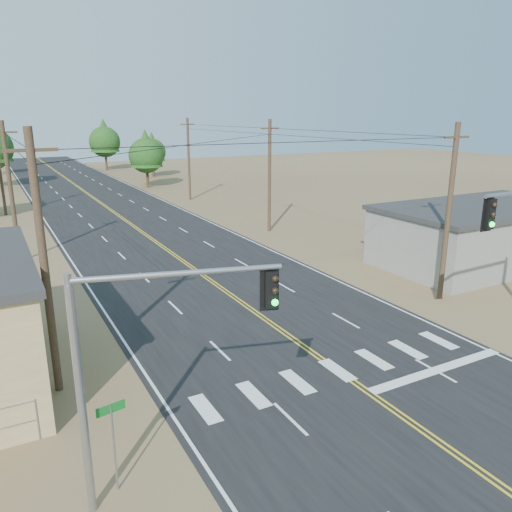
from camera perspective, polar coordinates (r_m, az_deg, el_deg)
ground at (r=17.31m, az=26.98°, el=-22.95°), size 220.00×220.00×0.00m
road at (r=40.20m, az=-10.13°, el=0.69°), size 15.00×200.00×0.02m
building_right at (r=39.46m, az=24.43°, el=2.19°), size 15.00×8.00×4.00m
utility_pole_left_near at (r=19.71m, az=-23.05°, el=-0.90°), size 1.80×0.30×10.00m
utility_pole_left_mid at (r=39.32m, az=-26.21°, el=6.58°), size 1.80×0.30×10.00m
utility_pole_right_near at (r=29.87m, az=21.15°, el=4.67°), size 1.80×0.30×10.00m
utility_pole_right_mid at (r=45.27m, az=1.55°, el=9.22°), size 1.80×0.30×10.00m
utility_pole_right_far at (r=63.30m, az=-7.70°, el=10.99°), size 1.80×0.30×10.00m
signal_mast_left at (r=13.24m, az=-13.20°, el=-10.67°), size 5.18×1.68×6.77m
street_sign at (r=15.19m, az=-16.04°, el=-18.90°), size 0.82×0.18×2.79m
tree_right_near at (r=75.28m, az=-12.46°, el=11.52°), size 5.01×5.01×8.36m
tree_right_mid at (r=88.41m, az=-11.79°, el=11.84°), size 4.54×4.54×7.56m
tree_right_far at (r=101.59m, az=-16.94°, el=12.70°), size 5.78×5.78×9.63m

